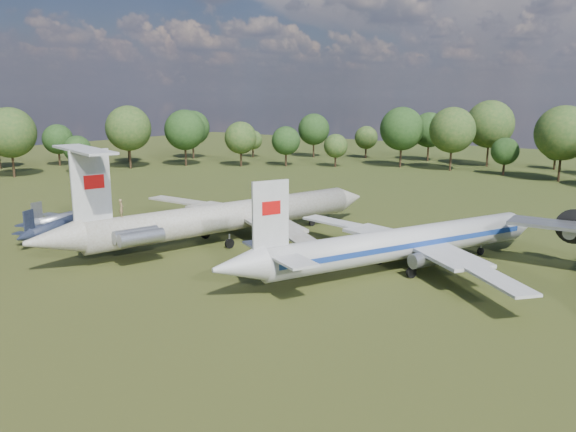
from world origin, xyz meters
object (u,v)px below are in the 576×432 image
Objects in this scene: il62_airliner at (230,222)px; tu104_jet at (403,249)px; small_prop_west at (57,229)px; small_prop_northwest at (68,220)px; person_on_il62 at (121,208)px.

il62_airliner is 1.12× the size of tu104_jet.
small_prop_northwest is (-4.29, 4.20, -0.09)m from small_prop_west.
person_on_il62 reaches higher than small_prop_northwest.
il62_airliner is 14.09m from person_on_il62.
person_on_il62 is (14.74, -1.07, 4.70)m from small_prop_west.
il62_airliner is at bearing -150.38° from tu104_jet.
tu104_jet is 46.09m from small_prop_northwest.
person_on_il62 reaches higher than tu104_jet.
il62_airliner reaches higher than tu104_jet.
small_prop_west is at bearing -136.34° from tu104_jet.
tu104_jet is 2.79× the size of small_prop_west.
small_prop_west is 8.11× the size of person_on_il62.
small_prop_northwest is at bearing -144.98° from il62_airliner.
small_prop_northwest is at bearing 20.27° from person_on_il62.
tu104_jet is 30.26m from person_on_il62.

